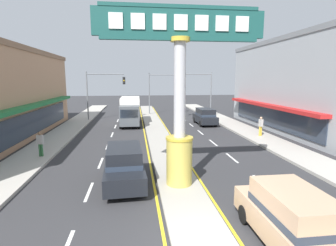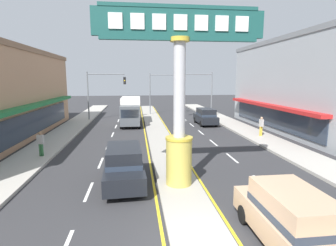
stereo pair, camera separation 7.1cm
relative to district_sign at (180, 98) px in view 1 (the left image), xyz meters
The scene contains 15 objects.
median_strip 13.78m from the district_sign, 90.00° to the left, with size 2.10×52.00×0.14m, color #A39E93.
sidewalk_left 14.95m from the district_sign, 129.27° to the left, with size 2.83×60.00×0.18m, color #ADA89E.
sidewalk_right 14.95m from the district_sign, 50.73° to the left, with size 2.83×60.00×0.18m, color #ADA89E.
lane_markings 12.53m from the district_sign, 90.00° to the left, with size 8.84×52.00×0.01m.
district_sign is the anchor object (origin of this frame).
storefront_right 20.00m from the district_sign, 40.34° to the left, with size 8.33×20.46×9.29m.
traffic_light_left_side 22.96m from the district_sign, 105.89° to the left, with size 4.86×0.46×6.20m.
traffic_light_right_side 23.21m from the district_sign, 74.28° to the left, with size 4.86×0.46×6.20m.
traffic_light_median_far 27.07m from the district_sign, 86.78° to the left, with size 4.20×0.46×6.20m.
suv_near_right_lane 18.85m from the district_sign, 71.11° to the left, with size 2.00×4.62×1.90m.
box_truck_far_right_lane 19.15m from the district_sign, 98.14° to the left, with size 2.29×6.92×3.12m.
suv_near_left_lane 6.77m from the district_sign, 62.51° to the right, with size 1.98×4.61×1.90m.
suv_mid_left_lane 4.40m from the district_sign, 165.76° to the left, with size 2.15×4.69×1.90m.
pedestrian_near_kerb 10.66m from the district_sign, 145.88° to the left, with size 0.43×0.28×1.66m.
pedestrian_far_side 13.94m from the district_sign, 47.59° to the left, with size 0.28×0.43×1.75m.
Camera 1 is at (-2.10, -7.44, 5.27)m, focal length 28.33 mm.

